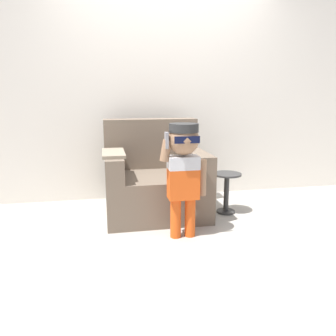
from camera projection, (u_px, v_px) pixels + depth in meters
name	position (u px, v px, depth m)	size (l,w,h in m)	color
ground_plane	(175.00, 211.00, 3.49)	(10.00, 10.00, 0.00)	#ADA89E
wall_back	(165.00, 87.00, 3.79)	(10.00, 0.05, 2.60)	silver
armchair	(154.00, 180.00, 3.39)	(1.02, 0.87, 0.96)	#6B5B4C
person_child	(184.00, 163.00, 2.72)	(0.40, 0.30, 0.98)	#E05119
side_table	(227.00, 189.00, 3.39)	(0.29, 0.29, 0.42)	#333333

